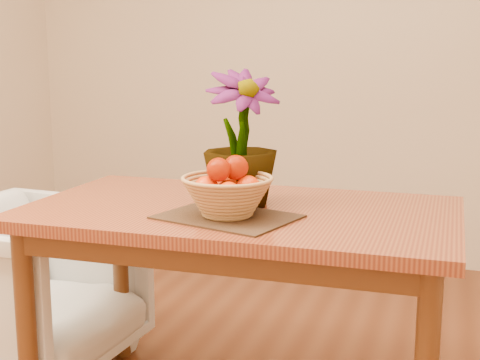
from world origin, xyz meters
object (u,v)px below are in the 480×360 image
(potted_plant, at_px, (241,138))
(armchair, at_px, (30,280))
(wicker_basket, at_px, (227,198))
(table, at_px, (240,233))

(potted_plant, relative_size, armchair, 0.61)
(wicker_basket, height_order, armchair, wicker_basket)
(table, relative_size, wicker_basket, 4.96)
(armchair, bearing_deg, table, -91.79)
(table, distance_m, potted_plant, 0.31)
(table, xyz_separation_m, potted_plant, (-0.01, 0.04, 0.31))
(table, bearing_deg, potted_plant, 104.38)
(table, bearing_deg, wicker_basket, -87.41)
(potted_plant, xyz_separation_m, armchair, (-0.89, 0.07, -0.60))
(wicker_basket, bearing_deg, table, 92.59)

